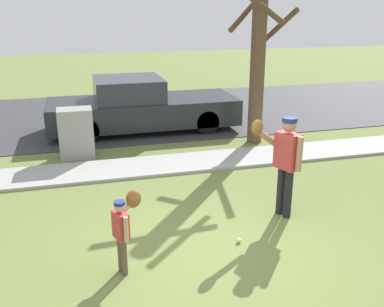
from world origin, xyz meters
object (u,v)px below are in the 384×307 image
(baseball, at_px, (239,240))
(parked_pickup_dark, at_px, (140,107))
(street_tree_near, at_px, (259,50))
(person_adult, at_px, (285,156))
(utility_cabinet, at_px, (76,133))
(person_child, at_px, (124,223))

(baseball, xyz_separation_m, parked_pickup_dark, (-0.45, 6.56, 0.64))
(street_tree_near, bearing_deg, person_adult, -106.76)
(baseball, bearing_deg, person_adult, 33.58)
(person_adult, distance_m, utility_cabinet, 5.16)
(baseball, xyz_separation_m, street_tree_near, (2.21, 4.68, 2.29))
(baseball, bearing_deg, parked_pickup_dark, 93.97)
(person_child, distance_m, baseball, 1.87)
(person_adult, relative_size, utility_cabinet, 1.47)
(person_adult, height_order, street_tree_near, street_tree_near)
(person_child, relative_size, street_tree_near, 0.25)
(baseball, bearing_deg, utility_cabinet, 115.80)
(person_child, xyz_separation_m, utility_cabinet, (-0.52, 4.91, -0.13))
(parked_pickup_dark, bearing_deg, utility_cabinet, -133.03)
(utility_cabinet, bearing_deg, person_adult, -50.71)
(utility_cabinet, bearing_deg, baseball, -64.20)
(person_adult, height_order, baseball, person_adult)
(person_adult, bearing_deg, parked_pickup_dark, -95.38)
(person_adult, xyz_separation_m, baseball, (-1.01, -0.67, -1.03))
(person_adult, distance_m, street_tree_near, 4.37)
(utility_cabinet, relative_size, parked_pickup_dark, 0.22)
(baseball, distance_m, utility_cabinet, 5.18)
(person_child, distance_m, parked_pickup_dark, 6.94)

